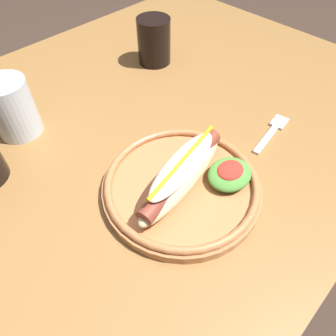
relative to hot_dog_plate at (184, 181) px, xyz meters
name	(u,v)px	position (x,y,z in m)	size (l,w,h in m)	color
ground_plane	(136,288)	(-0.02, 0.18, -0.76)	(8.00, 8.00, 0.00)	#3D2D23
dining_table	(113,176)	(-0.02, 0.18, -0.12)	(1.28, 0.84, 0.74)	olive
hot_dog_plate	(184,181)	(0.00, 0.00, 0.00)	(0.25, 0.25, 0.08)	#B77042
fork	(272,131)	(0.22, -0.03, -0.02)	(0.12, 0.04, 0.00)	silver
soda_cup	(154,41)	(0.23, 0.31, 0.03)	(0.08, 0.08, 0.10)	black
water_cup	(12,108)	(-0.11, 0.31, 0.03)	(0.08, 0.08, 0.11)	silver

